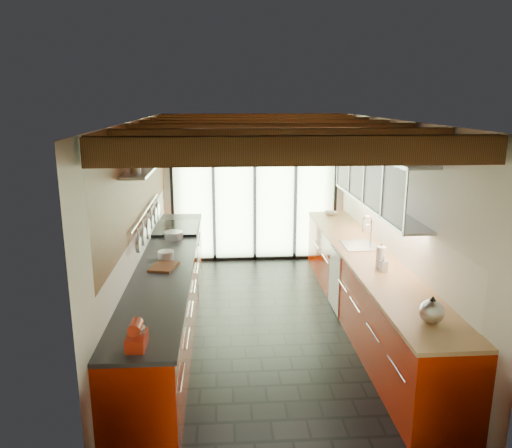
% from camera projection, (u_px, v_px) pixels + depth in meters
% --- Properties ---
extents(ground, '(5.50, 5.50, 0.00)m').
position_uv_depth(ground, '(268.00, 324.00, 6.49)').
color(ground, black).
rests_on(ground, ground).
extents(room_shell, '(5.50, 5.50, 5.50)m').
position_uv_depth(room_shell, '(269.00, 200.00, 6.08)').
color(room_shell, silver).
rests_on(room_shell, ground).
extents(ceiling_beams, '(3.14, 5.06, 4.90)m').
position_uv_depth(ceiling_beams, '(267.00, 131.00, 6.25)').
color(ceiling_beams, '#593316').
rests_on(ceiling_beams, ground).
extents(glass_door, '(2.95, 0.10, 2.90)m').
position_uv_depth(glass_door, '(255.00, 169.00, 8.68)').
color(glass_door, '#C6EAAD').
rests_on(glass_door, ground).
extents(left_counter, '(0.68, 5.00, 0.92)m').
position_uv_depth(left_counter, '(168.00, 294.00, 6.29)').
color(left_counter, '#A41900').
rests_on(left_counter, ground).
extents(range_stove, '(0.66, 0.90, 0.97)m').
position_uv_depth(range_stove, '(178.00, 258.00, 7.69)').
color(range_stove, silver).
rests_on(range_stove, ground).
extents(right_counter, '(0.68, 5.00, 0.92)m').
position_uv_depth(right_counter, '(366.00, 289.00, 6.46)').
color(right_counter, '#A41900').
rests_on(right_counter, ground).
extents(sink_assembly, '(0.45, 0.52, 0.43)m').
position_uv_depth(sink_assembly, '(361.00, 243.00, 6.72)').
color(sink_assembly, silver).
rests_on(sink_assembly, right_counter).
extents(upper_cabinets_right, '(0.34, 3.00, 3.00)m').
position_uv_depth(upper_cabinets_right, '(378.00, 179.00, 6.41)').
color(upper_cabinets_right, silver).
rests_on(upper_cabinets_right, ground).
extents(left_wall_fixtures, '(0.28, 2.60, 0.96)m').
position_uv_depth(left_wall_fixtures, '(150.00, 186.00, 6.19)').
color(left_wall_fixtures, silver).
rests_on(left_wall_fixtures, ground).
extents(stand_mixer, '(0.15, 0.26, 0.24)m').
position_uv_depth(stand_mixer, '(137.00, 336.00, 3.98)').
color(stand_mixer, '#AE230D').
rests_on(stand_mixer, left_counter).
extents(pot_large, '(0.25, 0.25, 0.12)m').
position_uv_depth(pot_large, '(166.00, 256.00, 6.10)').
color(pot_large, silver).
rests_on(pot_large, left_counter).
extents(pot_small, '(0.35, 0.35, 0.10)m').
position_uv_depth(pot_small, '(174.00, 235.00, 7.06)').
color(pot_small, silver).
rests_on(pot_small, left_counter).
extents(cutting_board, '(0.35, 0.42, 0.03)m').
position_uv_depth(cutting_board, '(164.00, 267.00, 5.85)').
color(cutting_board, brown).
rests_on(cutting_board, left_counter).
extents(kettle, '(0.27, 0.30, 0.26)m').
position_uv_depth(kettle, '(432.00, 310.00, 4.42)').
color(kettle, silver).
rests_on(kettle, right_counter).
extents(paper_towel, '(0.15, 0.15, 0.31)m').
position_uv_depth(paper_towel, '(381.00, 257.00, 5.83)').
color(paper_towel, white).
rests_on(paper_towel, right_counter).
extents(soap_bottle, '(0.09, 0.10, 0.18)m').
position_uv_depth(soap_bottle, '(384.00, 264.00, 5.73)').
color(soap_bottle, silver).
rests_on(soap_bottle, right_counter).
extents(bowl, '(0.29, 0.29, 0.05)m').
position_uv_depth(bowl, '(331.00, 213.00, 8.51)').
color(bowl, silver).
rests_on(bowl, right_counter).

